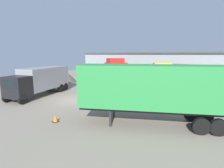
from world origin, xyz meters
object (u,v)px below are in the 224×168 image
object	(u,v)px
tractor_unit_yellow	(162,80)
gravel_pile	(68,78)
traffic_cone	(55,119)
tractor_unit_red	(115,75)
box_truck_black	(40,80)
container_trailer_green	(152,88)

from	to	relation	value
tractor_unit_yellow	gravel_pile	world-z (taller)	tractor_unit_yellow
tractor_unit_yellow	traffic_cone	size ratio (longest dim) A/B	12.27
gravel_pile	traffic_cone	xyz separation A→B (m)	(15.00, -12.30, -0.56)
tractor_unit_yellow	traffic_cone	world-z (taller)	tractor_unit_yellow
tractor_unit_red	box_truck_black	world-z (taller)	tractor_unit_red
container_trailer_green	box_truck_black	size ratio (longest dim) A/B	1.12
tractor_unit_yellow	container_trailer_green	bearing A→B (deg)	165.84
box_truck_black	traffic_cone	bearing A→B (deg)	47.22
box_truck_black	tractor_unit_yellow	xyz separation A→B (m)	(10.97, 10.15, -0.09)
container_trailer_green	box_truck_black	xyz separation A→B (m)	(-14.55, -0.28, -0.75)
box_truck_black	tractor_unit_yellow	world-z (taller)	tractor_unit_yellow
container_trailer_green	traffic_cone	size ratio (longest dim) A/B	17.68
tractor_unit_red	gravel_pile	world-z (taller)	tractor_unit_red
tractor_unit_red	traffic_cone	world-z (taller)	tractor_unit_red
container_trailer_green	traffic_cone	bearing A→B (deg)	5.82
container_trailer_green	box_truck_black	world-z (taller)	container_trailer_green
tractor_unit_red	box_truck_black	xyz separation A→B (m)	(-4.62, -8.61, -0.17)
container_trailer_green	tractor_unit_yellow	size ratio (longest dim) A/B	1.44
container_trailer_green	tractor_unit_yellow	distance (m)	10.52
tractor_unit_red	traffic_cone	xyz separation A→B (m)	(4.31, -12.39, -1.84)
box_truck_black	tractor_unit_yellow	distance (m)	14.95
box_truck_black	tractor_unit_yellow	size ratio (longest dim) A/B	1.29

